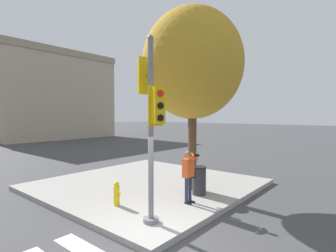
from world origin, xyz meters
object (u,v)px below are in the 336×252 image
at_px(street_tree, 193,64).
at_px(trash_bin, 199,180).
at_px(traffic_signal_pole, 151,114).
at_px(person_photographer, 189,172).
at_px(fire_hydrant, 117,194).

xyz_separation_m(street_tree, trash_bin, (-0.41, -0.59, -4.33)).
bearing_deg(traffic_signal_pole, trash_bin, 6.78).
bearing_deg(person_photographer, street_tree, 30.48).
relative_size(traffic_signal_pole, person_photographer, 2.90).
distance_m(traffic_signal_pole, person_photographer, 2.71).
height_order(person_photographer, fire_hydrant, person_photographer).
height_order(street_tree, fire_hydrant, street_tree).
relative_size(person_photographer, trash_bin, 1.70).
distance_m(person_photographer, fire_hydrant, 2.43).
relative_size(traffic_signal_pole, fire_hydrant, 6.53).
height_order(fire_hydrant, trash_bin, trash_bin).
distance_m(fire_hydrant, trash_bin, 3.01).
height_order(person_photographer, trash_bin, person_photographer).
bearing_deg(trash_bin, street_tree, 55.17).
bearing_deg(person_photographer, fire_hydrant, 135.36).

